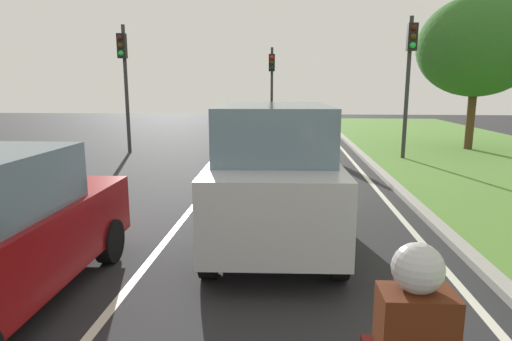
% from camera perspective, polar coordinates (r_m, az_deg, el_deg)
% --- Properties ---
extents(ground_plane, '(60.00, 60.00, 0.00)m').
position_cam_1_polar(ground_plane, '(11.83, -2.33, -1.51)').
color(ground_plane, '#262628').
extents(lane_line_center, '(0.12, 32.00, 0.01)m').
position_cam_1_polar(lane_line_center, '(11.93, -5.67, -1.43)').
color(lane_line_center, silver).
rests_on(lane_line_center, ground).
extents(lane_line_right_edge, '(0.12, 32.00, 0.01)m').
position_cam_1_polar(lane_line_right_edge, '(11.97, 15.07, -1.72)').
color(lane_line_right_edge, silver).
rests_on(lane_line_right_edge, ground).
extents(curb_right, '(0.24, 48.00, 0.12)m').
position_cam_1_polar(curb_right, '(12.06, 17.41, -1.48)').
color(curb_right, '#9E9B93').
rests_on(curb_right, ground).
extents(car_suv_ahead, '(2.12, 4.57, 2.28)m').
position_cam_1_polar(car_suv_ahead, '(7.15, 2.32, -0.24)').
color(car_suv_ahead, '#B7BABF').
rests_on(car_suv_ahead, ground).
extents(rider_person, '(0.50, 0.40, 1.16)m').
position_cam_1_polar(rider_person, '(2.71, 19.97, -20.03)').
color(rider_person, '#4C1E0C').
rests_on(rider_person, ground).
extents(traffic_light_near_right, '(0.32, 0.50, 4.91)m').
position_cam_1_polar(traffic_light_near_right, '(16.05, 19.63, 13.07)').
color(traffic_light_near_right, '#2D2D2D').
rests_on(traffic_light_near_right, ground).
extents(traffic_light_overhead_left, '(0.32, 0.50, 4.86)m').
position_cam_1_polar(traffic_light_overhead_left, '(17.60, -17.03, 12.74)').
color(traffic_light_overhead_left, '#2D2D2D').
rests_on(traffic_light_overhead_left, ground).
extents(traffic_light_far_median, '(0.32, 0.50, 4.64)m').
position_cam_1_polar(traffic_light_far_median, '(23.79, 2.10, 12.24)').
color(traffic_light_far_median, '#2D2D2D').
rests_on(traffic_light_far_median, ground).
extents(tree_roadside_far, '(4.59, 4.59, 6.07)m').
position_cam_1_polar(tree_roadside_far, '(19.64, 27.19, 14.35)').
color(tree_roadside_far, '#4C331E').
rests_on(tree_roadside_far, ground).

